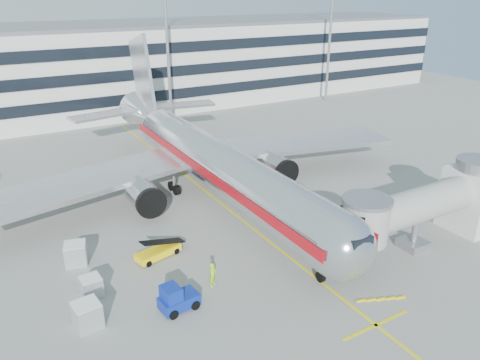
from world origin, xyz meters
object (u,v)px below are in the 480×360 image
cargo_container_left (87,315)px  cargo_container_right (76,254)px  ramp_worker (213,275)px  main_jet (208,158)px  baggage_tug (177,299)px  cargo_container_front (91,287)px  belt_loader (158,251)px

cargo_container_left → cargo_container_right: cargo_container_right is taller
ramp_worker → cargo_container_right: bearing=99.8°
main_jet → baggage_tug: bearing=-122.9°
baggage_tug → cargo_container_front: bearing=135.7°
belt_loader → main_jet: bearing=45.3°
cargo_container_right → cargo_container_front: size_ratio=1.35×
cargo_container_left → belt_loader: bearing=39.2°
main_jet → cargo_container_left: (-17.12, -15.87, -3.31)m
cargo_container_right → ramp_worker: ramp_worker is taller
main_jet → cargo_container_front: size_ratio=32.58×
belt_loader → cargo_container_front: 6.80m
cargo_container_left → cargo_container_front: cargo_container_left is taller
main_jet → ramp_worker: size_ratio=25.64×
main_jet → belt_loader: size_ratio=11.91×
baggage_tug → cargo_container_left: (-5.95, 1.41, 0.02)m
main_jet → belt_loader: (-9.78, -9.89, -3.67)m
belt_loader → cargo_container_front: bearing=-157.3°
baggage_tug → belt_loader: bearing=79.3°
ramp_worker → cargo_container_left: bearing=144.8°
main_jet → baggage_tug: (-11.17, -17.27, -3.33)m
cargo_container_left → ramp_worker: (9.54, -0.07, 0.07)m
cargo_container_right → ramp_worker: 12.07m
belt_loader → cargo_container_right: (-6.28, 2.55, 0.36)m
cargo_container_front → ramp_worker: size_ratio=0.79×
belt_loader → cargo_container_left: (-7.34, -5.98, 0.36)m
baggage_tug → ramp_worker: 3.83m
cargo_container_front → main_jet: bearing=37.9°
main_jet → cargo_container_front: bearing=-142.1°
cargo_container_front → cargo_container_right: bearing=90.1°
ramp_worker → cargo_container_front: bearing=123.2°
cargo_container_front → ramp_worker: bearing=-22.0°
main_jet → cargo_container_right: 17.96m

